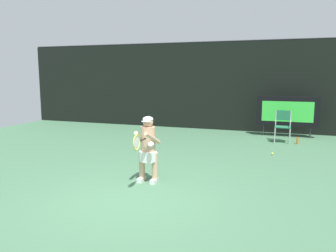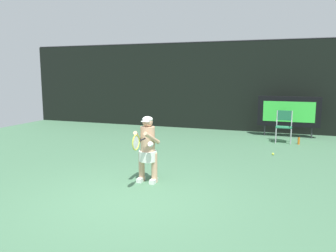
# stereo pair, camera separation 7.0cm
# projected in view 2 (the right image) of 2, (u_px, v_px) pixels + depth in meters

# --- Properties ---
(ground) EXTENTS (18.00, 22.00, 0.03)m
(ground) POSITION_uv_depth(u_px,v_px,m) (124.00, 204.00, 6.09)
(ground) COLOR #447050
(backdrop_screen) EXTENTS (18.00, 0.12, 3.66)m
(backdrop_screen) POSITION_uv_depth(u_px,v_px,m) (219.00, 86.00, 13.89)
(backdrop_screen) COLOR black
(backdrop_screen) RESTS_ON ground
(scoreboard) EXTENTS (2.20, 0.21, 1.50)m
(scoreboard) POSITION_uv_depth(u_px,v_px,m) (289.00, 112.00, 12.35)
(scoreboard) COLOR black
(scoreboard) RESTS_ON ground
(umpire_chair) EXTENTS (0.52, 0.44, 1.08)m
(umpire_chair) POSITION_uv_depth(u_px,v_px,m) (284.00, 124.00, 11.41)
(umpire_chair) COLOR #B7B7BC
(umpire_chair) RESTS_ON ground
(water_bottle) EXTENTS (0.07, 0.07, 0.27)m
(water_bottle) POSITION_uv_depth(u_px,v_px,m) (299.00, 141.00, 11.13)
(water_bottle) COLOR orange
(water_bottle) RESTS_ON ground
(tennis_player) EXTENTS (0.53, 0.61, 1.43)m
(tennis_player) POSITION_uv_depth(u_px,v_px,m) (148.00, 147.00, 7.17)
(tennis_player) COLOR white
(tennis_player) RESTS_ON ground
(tennis_racket) EXTENTS (0.03, 0.60, 0.31)m
(tennis_racket) POSITION_uv_depth(u_px,v_px,m) (136.00, 142.00, 6.52)
(tennis_racket) COLOR black
(tennis_ball_loose) EXTENTS (0.07, 0.07, 0.07)m
(tennis_ball_loose) POSITION_uv_depth(u_px,v_px,m) (273.00, 154.00, 9.67)
(tennis_ball_loose) COLOR #CCDB3D
(tennis_ball_loose) RESTS_ON ground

